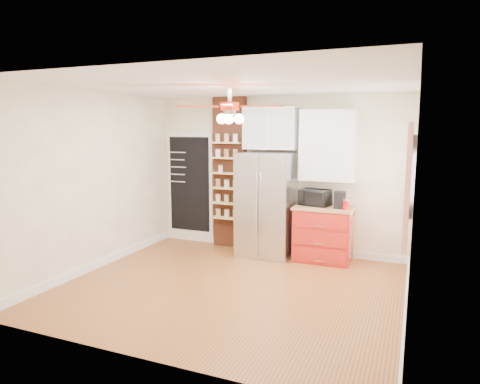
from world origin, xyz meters
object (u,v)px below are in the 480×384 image
at_px(red_cabinet, 323,233).
at_px(toaster_oven, 315,197).
at_px(coffee_maker, 340,200).
at_px(fridge, 266,204).
at_px(pantry_jar_oats, 221,169).
at_px(canister_left, 346,205).
at_px(ceiling_fan, 230,107).

relative_size(red_cabinet, toaster_oven, 1.97).
relative_size(red_cabinet, coffee_maker, 3.49).
bearing_deg(red_cabinet, coffee_maker, -13.61).
bearing_deg(fridge, pantry_jar_oats, 171.52).
xyz_separation_m(coffee_maker, canister_left, (0.11, -0.12, -0.06)).
distance_m(fridge, toaster_oven, 0.83).
relative_size(fridge, red_cabinet, 1.86).
relative_size(toaster_oven, canister_left, 3.24).
distance_m(coffee_maker, canister_left, 0.17).
bearing_deg(canister_left, fridge, 174.58).
height_order(red_cabinet, toaster_oven, toaster_oven).
distance_m(red_cabinet, ceiling_fan, 2.75).
distance_m(ceiling_fan, coffee_maker, 2.44).
bearing_deg(pantry_jar_oats, fridge, -8.48).
height_order(fridge, pantry_jar_oats, fridge).
distance_m(fridge, pantry_jar_oats, 1.08).
distance_m(fridge, ceiling_fan, 2.25).
xyz_separation_m(toaster_oven, pantry_jar_oats, (-1.72, 0.04, 0.40)).
bearing_deg(red_cabinet, ceiling_fan, -118.71).
bearing_deg(ceiling_fan, pantry_jar_oats, 118.61).
relative_size(ceiling_fan, toaster_oven, 2.94).
distance_m(red_cabinet, canister_left, 0.66).
xyz_separation_m(fridge, toaster_oven, (0.81, 0.09, 0.16)).
xyz_separation_m(fridge, coffee_maker, (1.23, -0.01, 0.16)).
distance_m(ceiling_fan, pantry_jar_oats, 2.24).
height_order(toaster_oven, canister_left, toaster_oven).
height_order(ceiling_fan, toaster_oven, ceiling_fan).
bearing_deg(pantry_jar_oats, coffee_maker, -3.96).
xyz_separation_m(ceiling_fan, pantry_jar_oats, (-0.96, 1.77, -0.99)).
distance_m(toaster_oven, canister_left, 0.58).
bearing_deg(fridge, ceiling_fan, -88.24).
relative_size(fridge, pantry_jar_oats, 14.75).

